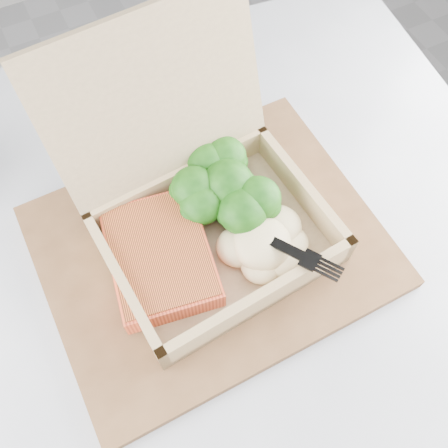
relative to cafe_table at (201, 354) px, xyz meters
name	(u,v)px	position (x,y,z in m)	size (l,w,h in m)	color
cafe_table	(201,354)	(0.00, 0.00, 0.00)	(0.95, 0.95, 0.75)	black
serving_tray	(211,246)	(0.05, 0.06, 0.20)	(0.37, 0.29, 0.02)	brown
takeout_container	(198,196)	(0.05, 0.09, 0.26)	(0.25, 0.26, 0.21)	tan
salmon_fillet	(160,257)	(-0.01, 0.06, 0.23)	(0.10, 0.13, 0.03)	#D9542A
broccoli_pile	(228,188)	(0.09, 0.09, 0.24)	(0.13, 0.13, 0.05)	#286D18
mashed_potatoes	(262,243)	(0.09, 0.02, 0.24)	(0.10, 0.09, 0.04)	#F6DF9F
plastic_fork	(243,226)	(0.08, 0.04, 0.25)	(0.09, 0.14, 0.01)	black
receipt	(195,117)	(0.11, 0.24, 0.20)	(0.07, 0.12, 0.00)	white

